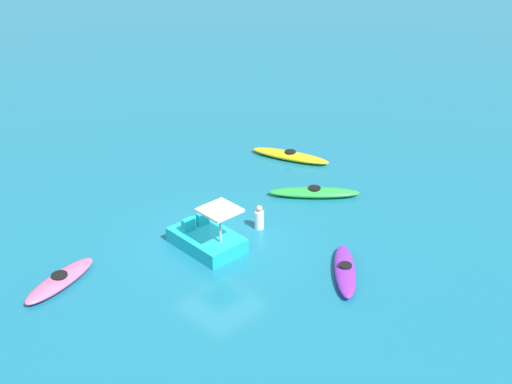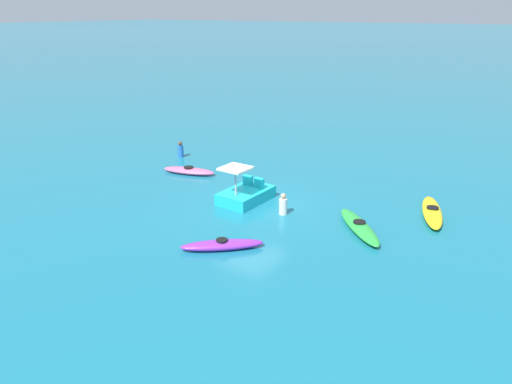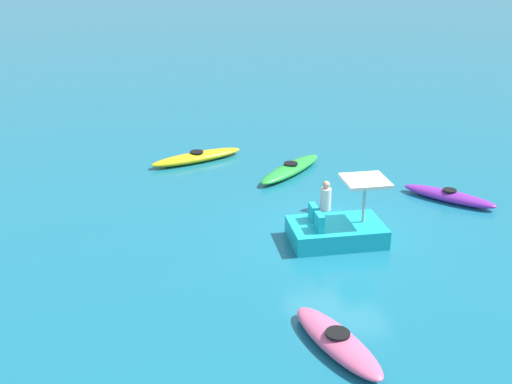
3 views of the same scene
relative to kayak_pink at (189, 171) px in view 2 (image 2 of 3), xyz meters
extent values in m
plane|color=#19728C|center=(-4.83, 1.72, -0.16)|extent=(600.00, 600.00, 0.00)
ellipsoid|color=pink|center=(0.00, 0.00, 0.00)|extent=(2.79, 1.44, 0.32)
cylinder|color=black|center=(0.00, 0.00, 0.18)|extent=(0.59, 0.59, 0.05)
ellipsoid|color=purple|center=(-6.33, 5.68, 0.00)|extent=(2.55, 2.35, 0.32)
cylinder|color=black|center=(-6.33, 5.68, 0.18)|extent=(0.57, 0.57, 0.05)
ellipsoid|color=green|center=(-9.65, 1.68, 0.00)|extent=(2.85, 2.97, 0.32)
cylinder|color=black|center=(-9.65, 1.68, 0.18)|extent=(0.65, 0.65, 0.05)
ellipsoid|color=yellow|center=(-11.53, -1.21, 0.00)|extent=(1.82, 3.48, 0.32)
cylinder|color=black|center=(-11.53, -1.21, 0.18)|extent=(0.59, 0.59, 0.05)
cube|color=#19B7C6|center=(-4.46, 1.50, 0.09)|extent=(1.59, 2.46, 0.50)
cube|color=#19B7C6|center=(-4.78, 0.96, 0.56)|extent=(0.45, 0.18, 0.44)
cube|color=#19B7C6|center=(-4.18, 0.94, 0.56)|extent=(0.45, 0.18, 0.44)
cylinder|color=#B2B2B7|center=(-4.43, 2.20, 0.89)|extent=(0.08, 0.08, 1.10)
cube|color=silver|center=(-4.43, 2.20, 1.48)|extent=(1.14, 1.14, 0.08)
cylinder|color=silver|center=(-6.51, 1.88, 0.16)|extent=(0.42, 0.42, 0.65)
sphere|color=tan|center=(-6.51, 1.88, 0.61)|extent=(0.22, 0.22, 0.22)
cylinder|color=blue|center=(2.35, -2.06, 0.16)|extent=(0.45, 0.45, 0.65)
sphere|color=brown|center=(2.35, -2.06, 0.61)|extent=(0.22, 0.22, 0.22)
camera|label=1|loc=(7.26, 15.27, 11.08)|focal=45.62mm
camera|label=2|loc=(-15.57, 17.67, 7.52)|focal=34.61mm
camera|label=3|loc=(9.82, -3.73, 7.26)|focal=45.19mm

